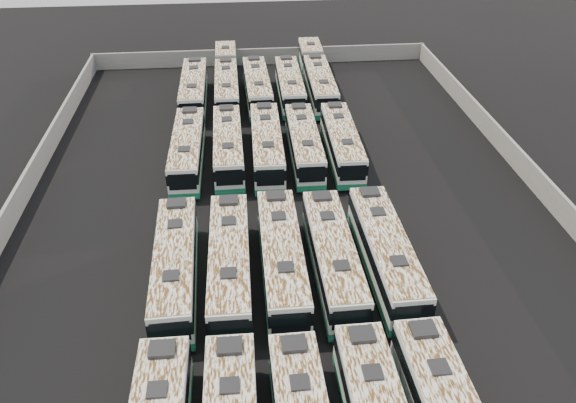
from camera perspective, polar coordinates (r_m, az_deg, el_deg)
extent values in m
plane|color=black|center=(47.00, -0.11, -1.34)|extent=(140.00, 140.00, 0.00)
cube|color=slate|center=(79.07, -2.71, 14.51)|extent=(45.20, 0.30, 2.20)
cube|color=slate|center=(53.02, 24.64, 1.10)|extent=(0.30, 73.20, 2.20)
cube|color=slate|center=(49.85, -26.57, -1.59)|extent=(0.30, 73.20, 2.20)
cube|color=black|center=(30.40, -13.17, -18.11)|extent=(1.04, 1.04, 0.15)
cube|color=black|center=(32.01, -12.68, -14.42)|extent=(1.42, 1.20, 0.28)
cylinder|color=black|center=(33.32, -10.17, -19.51)|extent=(0.31, 1.08, 1.08)
cube|color=black|center=(30.03, -5.97, -18.09)|extent=(1.02, 1.02, 0.15)
cube|color=black|center=(31.64, -5.97, -14.41)|extent=(1.40, 1.19, 0.28)
cylinder|color=black|center=(33.17, -7.75, -19.54)|extent=(0.31, 1.07, 1.07)
cylinder|color=black|center=(33.08, -3.57, -19.40)|extent=(0.31, 1.07, 1.07)
cube|color=black|center=(30.07, 1.19, -17.89)|extent=(1.01, 1.01, 0.15)
cube|color=black|center=(31.64, 0.58, -14.28)|extent=(1.38, 1.18, 0.27)
cylinder|color=black|center=(33.03, -1.22, -19.46)|extent=(0.31, 1.06, 1.05)
cylinder|color=black|center=(33.21, 2.87, -19.09)|extent=(0.31, 1.06, 1.05)
cube|color=black|center=(30.69, 8.57, -16.79)|extent=(1.02, 1.02, 0.15)
cube|color=black|center=(32.28, 7.53, -13.26)|extent=(1.40, 1.19, 0.28)
cylinder|color=black|center=(33.53, 5.61, -18.53)|extent=(0.31, 1.07, 1.07)
cylinder|color=black|center=(33.96, 9.61, -18.06)|extent=(0.31, 1.07, 1.07)
cube|color=black|center=(31.52, 15.12, -15.93)|extent=(1.06, 1.06, 0.15)
cube|color=black|center=(33.09, 13.59, -12.51)|extent=(1.45, 1.23, 0.28)
cylinder|color=black|center=(34.20, 11.68, -17.86)|extent=(0.33, 1.10, 1.09)
cylinder|color=black|center=(34.89, 15.50, -17.22)|extent=(0.33, 1.10, 1.09)
cube|color=silver|center=(39.60, -11.35, -6.49)|extent=(2.99, 12.86, 2.93)
cube|color=#196D4C|center=(40.29, -11.18, -7.66)|extent=(3.04, 12.91, 0.45)
cube|color=black|center=(39.30, -11.43, -5.95)|extent=(3.05, 12.92, 0.98)
cube|color=black|center=(34.68, -11.88, -12.85)|extent=(2.35, 0.12, 1.55)
cube|color=#196D4C|center=(35.86, -11.57, -14.65)|extent=(2.67, 0.17, 0.30)
cube|color=silver|center=(38.67, -11.59, -4.79)|extent=(2.93, 12.60, 0.07)
cube|color=black|center=(36.43, -11.82, -7.39)|extent=(1.04, 1.04, 0.15)
cube|color=black|center=(40.86, -11.43, -2.23)|extent=(1.04, 1.04, 0.15)
cube|color=black|center=(42.93, -11.28, -0.19)|extent=(1.42, 1.21, 0.28)
cylinder|color=black|center=(37.61, -13.17, -12.11)|extent=(0.33, 1.07, 1.07)
cylinder|color=black|center=(37.36, -9.62, -11.95)|extent=(0.33, 1.07, 1.07)
cylinder|color=black|center=(43.72, -12.42, -4.45)|extent=(0.33, 1.07, 1.07)
cylinder|color=black|center=(43.51, -9.43, -4.27)|extent=(0.33, 1.07, 1.07)
cube|color=silver|center=(39.22, -5.93, -6.32)|extent=(2.86, 13.00, 2.97)
cube|color=#196D4C|center=(39.92, -5.84, -7.52)|extent=(2.91, 13.05, 0.45)
cube|color=black|center=(38.91, -5.97, -5.77)|extent=(2.92, 13.06, 0.99)
cube|color=black|center=(34.22, -5.97, -12.85)|extent=(2.38, 0.09, 1.57)
cube|color=#196D4C|center=(35.43, -5.82, -14.70)|extent=(2.70, 0.13, 0.30)
cube|color=silver|center=(38.27, -6.06, -4.58)|extent=(2.80, 12.74, 0.08)
cube|color=black|center=(35.99, -6.08, -7.24)|extent=(1.04, 1.04, 0.15)
cube|color=black|center=(40.49, -6.06, -1.97)|extent=(1.04, 1.04, 0.15)
cube|color=black|center=(42.60, -6.05, 0.11)|extent=(1.42, 1.21, 0.28)
cylinder|color=black|center=(37.12, -7.64, -12.07)|extent=(0.32, 1.08, 1.08)
cylinder|color=black|center=(37.03, -3.99, -11.93)|extent=(0.32, 1.08, 1.08)
cylinder|color=black|center=(43.34, -7.35, -4.22)|extent=(0.32, 1.08, 1.08)
cylinder|color=black|center=(43.26, -4.29, -4.08)|extent=(0.32, 1.08, 1.08)
cube|color=silver|center=(39.45, -0.62, -5.81)|extent=(2.76, 13.04, 2.99)
cube|color=#196D4C|center=(40.15, -0.62, -7.01)|extent=(2.81, 13.09, 0.46)
cube|color=black|center=(39.14, -0.63, -5.25)|extent=(2.82, 13.10, 1.00)
cube|color=black|center=(34.42, 0.32, -12.25)|extent=(2.39, 0.07, 1.57)
cube|color=#196D4C|center=(35.63, 0.31, -14.11)|extent=(2.72, 0.11, 0.30)
cube|color=silver|center=(38.50, -0.64, -4.05)|extent=(2.70, 12.78, 0.08)
cube|color=black|center=(36.21, -0.25, -6.68)|extent=(1.04, 1.04, 0.15)
cube|color=black|center=(40.74, -0.98, -1.48)|extent=(1.04, 1.04, 0.15)
cube|color=black|center=(42.86, -1.26, 0.58)|extent=(1.42, 1.20, 0.28)
cylinder|color=black|center=(37.21, -1.88, -11.56)|extent=(0.31, 1.09, 1.09)
cylinder|color=black|center=(37.36, 1.75, -11.33)|extent=(0.31, 1.09, 1.09)
cylinder|color=black|center=(43.49, -2.61, -3.77)|extent=(0.31, 1.09, 1.09)
cylinder|color=black|center=(43.62, 0.44, -3.60)|extent=(0.31, 1.09, 1.09)
cube|color=silver|center=(39.74, 4.59, -5.66)|extent=(2.76, 12.80, 2.93)
cube|color=#196D4C|center=(40.43, 4.52, -6.83)|extent=(2.81, 12.85, 0.45)
cube|color=black|center=(39.44, 4.62, -5.12)|extent=(2.82, 12.86, 0.98)
cube|color=black|center=(34.88, 6.45, -11.84)|extent=(2.34, 0.08, 1.54)
cube|color=#196D4C|center=(36.05, 6.29, -13.66)|extent=(2.66, 0.12, 0.30)
cube|color=silver|center=(38.82, 4.69, -3.95)|extent=(2.70, 12.54, 0.07)
cube|color=black|center=(36.61, 5.46, -6.48)|extent=(1.02, 1.02, 0.15)
cube|color=black|center=(40.98, 4.02, -1.45)|extent=(1.02, 1.02, 0.15)
cube|color=black|center=(43.03, 3.47, 0.55)|extent=(1.39, 1.18, 0.28)
cylinder|color=black|center=(37.46, 3.84, -11.27)|extent=(0.31, 1.07, 1.06)
cylinder|color=black|center=(37.85, 7.31, -10.95)|extent=(0.31, 1.07, 1.06)
cylinder|color=black|center=(43.55, 2.11, -3.71)|extent=(0.31, 1.07, 1.06)
cylinder|color=black|center=(43.88, 5.07, -3.51)|extent=(0.31, 1.07, 1.06)
cube|color=silver|center=(40.53, 9.89, -5.18)|extent=(2.84, 12.99, 2.97)
cube|color=#196D4C|center=(41.21, 9.74, -6.35)|extent=(2.89, 13.04, 0.45)
cube|color=black|center=(40.23, 9.95, -4.63)|extent=(2.90, 13.05, 0.99)
cube|color=black|center=(35.72, 12.59, -11.21)|extent=(2.38, 0.09, 1.57)
cube|color=#196D4C|center=(36.88, 12.27, -13.03)|extent=(2.70, 0.13, 0.30)
cube|color=silver|center=(39.61, 10.10, -3.46)|extent=(2.78, 12.73, 0.08)
cube|color=black|center=(37.42, 11.22, -5.94)|extent=(1.04, 1.04, 0.15)
cube|color=black|center=(41.76, 9.13, -1.01)|extent=(1.04, 1.04, 0.15)
cube|color=black|center=(43.81, 8.32, 0.96)|extent=(1.42, 1.20, 0.28)
cylinder|color=black|center=(38.15, 9.57, -10.74)|extent=(0.31, 1.08, 1.08)
cylinder|color=black|center=(38.77, 12.92, -10.36)|extent=(0.31, 1.08, 1.08)
cylinder|color=black|center=(44.23, 6.94, -3.30)|extent=(0.31, 1.08, 1.08)
cylinder|color=black|center=(44.76, 9.83, -3.08)|extent=(0.31, 1.08, 1.08)
cube|color=silver|center=(53.71, -10.16, 5.19)|extent=(2.81, 12.70, 2.90)
cube|color=#196D4C|center=(54.22, -10.05, 4.20)|extent=(2.86, 12.75, 0.44)
cube|color=black|center=(53.49, -10.21, 5.64)|extent=(2.87, 12.76, 0.97)
cube|color=black|center=(48.05, -10.68, 1.95)|extent=(2.32, 0.09, 1.53)
cube|color=#196D4C|center=(48.90, -10.49, 0.34)|extent=(2.64, 0.14, 0.30)
cube|color=silver|center=(53.03, -10.32, 6.59)|extent=(2.75, 12.45, 0.07)
cube|color=black|center=(50.52, -10.54, 5.27)|extent=(1.02, 1.02, 0.15)
cube|color=black|center=(55.48, -10.14, 7.99)|extent=(1.02, 1.02, 0.15)
cube|color=black|center=(57.75, -9.98, 9.12)|extent=(1.39, 1.18, 0.27)
cylinder|color=black|center=(50.98, -11.57, 1.68)|extent=(0.31, 1.06, 1.06)
cylinder|color=black|center=(50.74, -9.04, 1.80)|extent=(0.31, 1.06, 1.06)
cylinder|color=black|center=(58.00, -10.89, 5.90)|extent=(0.31, 1.06, 1.06)
cylinder|color=black|center=(57.79, -8.66, 6.03)|extent=(0.31, 1.06, 1.06)
cube|color=silver|center=(53.77, -6.10, 5.56)|extent=(2.74, 12.58, 2.88)
cube|color=#196D4C|center=(54.27, -6.03, 4.58)|extent=(2.79, 12.63, 0.44)
cube|color=black|center=(53.55, -6.13, 6.01)|extent=(2.80, 12.64, 0.96)
cube|color=black|center=(48.12, -5.98, 2.42)|extent=(2.30, 0.08, 1.52)
cube|color=#196D4C|center=(48.96, -5.87, 0.81)|extent=(2.62, 0.13, 0.29)
cube|color=silver|center=(53.10, -6.19, 6.96)|extent=(2.69, 12.33, 0.07)
cube|color=black|center=(50.60, -6.14, 5.68)|extent=(1.00, 1.00, 0.15)
cube|color=black|center=(55.55, -6.25, 8.33)|extent=(1.00, 1.00, 0.15)
cube|color=black|center=(57.81, -6.29, 9.43)|extent=(1.37, 1.16, 0.27)
cylinder|color=black|center=(50.93, -7.19, 2.10)|extent=(0.30, 1.05, 1.05)
cylinder|color=black|center=(50.91, -4.67, 2.25)|extent=(0.30, 1.05, 1.05)
cylinder|color=black|center=(57.95, -7.21, 6.23)|extent=(0.30, 1.05, 1.05)
cylinder|color=black|center=(57.93, -4.99, 6.37)|extent=(0.30, 1.05, 1.05)
cube|color=silver|center=(53.57, -2.16, 5.69)|extent=(2.94, 13.00, 2.97)
cube|color=#196D4C|center=(54.08, -2.14, 4.67)|extent=(2.99, 13.05, 0.45)
cube|color=black|center=(53.34, -2.17, 6.16)|extent=(3.00, 13.06, 0.99)
cube|color=black|center=(47.74, -1.80, 2.42)|extent=(2.37, 0.11, 1.56)
cube|color=#196D4C|center=(48.62, -1.77, 0.76)|extent=(2.70, 0.15, 0.30)
cube|color=silver|center=(52.87, -2.19, 7.14)|extent=(2.88, 12.74, 0.08)
cube|color=black|center=(50.29, -2.04, 5.81)|extent=(1.04, 1.04, 0.15)
cube|color=black|center=(55.39, -2.34, 8.55)|extent=(1.04, 1.04, 0.15)
cube|color=black|center=(57.72, -2.45, 9.68)|extent=(1.43, 1.21, 0.28)
cylinder|color=black|center=(50.59, -3.21, 2.12)|extent=(0.32, 1.08, 1.08)
cylinder|color=black|center=(50.67, -0.60, 2.23)|extent=(0.32, 1.08, 1.08)
cylinder|color=black|center=(57.83, -3.48, 6.40)|extent=(0.32, 1.08, 1.08)
cylinder|color=black|center=(57.89, -1.18, 6.49)|extent=(0.32, 1.08, 1.08)
cube|color=silver|center=(53.97, 1.65, 5.84)|extent=(2.74, 12.48, 2.85)
cube|color=#196D4C|center=(54.46, 1.64, 4.87)|extent=(2.80, 12.53, 0.44)
cube|color=black|center=(53.75, 1.66, 6.28)|extent=(2.81, 12.54, 0.95)
cube|color=black|center=(48.40, 2.47, 2.76)|extent=(2.28, 0.09, 1.50)
cube|color=#196D4C|center=(49.23, 2.42, 1.17)|extent=(2.59, 0.13, 0.29)
cube|color=silver|center=(53.30, 1.68, 7.22)|extent=(2.69, 12.23, 0.07)
cube|color=black|center=(50.83, 2.02, 5.96)|extent=(1.00, 1.00, 0.15)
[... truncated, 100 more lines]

